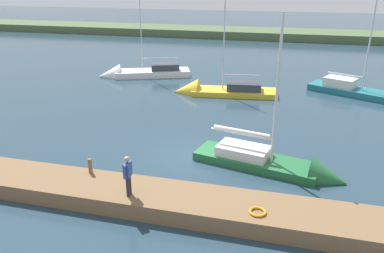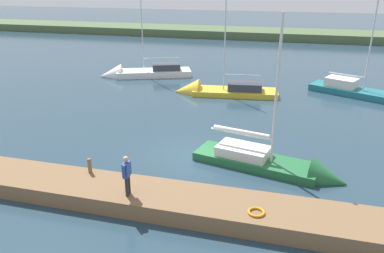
% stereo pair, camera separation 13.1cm
% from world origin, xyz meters
% --- Properties ---
extents(ground_plane, '(200.00, 200.00, 0.00)m').
position_xyz_m(ground_plane, '(0.00, 0.00, 0.00)').
color(ground_plane, '#263D4C').
extents(far_shoreline, '(180.00, 8.00, 2.40)m').
position_xyz_m(far_shoreline, '(0.00, -46.14, 0.00)').
color(far_shoreline, '#4C603D').
rests_on(far_shoreline, ground_plane).
extents(dock_pier, '(23.92, 2.40, 0.71)m').
position_xyz_m(dock_pier, '(0.00, 4.96, 0.36)').
color(dock_pier, brown).
rests_on(dock_pier, ground_plane).
extents(mooring_post_far, '(0.17, 0.17, 0.68)m').
position_xyz_m(mooring_post_far, '(3.59, 4.12, 1.05)').
color(mooring_post_far, brown).
rests_on(mooring_post_far, dock_pier).
extents(life_ring_buoy, '(0.66, 0.66, 0.10)m').
position_xyz_m(life_ring_buoy, '(-4.08, 5.44, 0.76)').
color(life_ring_buoy, orange).
rests_on(life_ring_buoy, dock_pier).
extents(sailboat_mid_channel, '(8.70, 3.30, 8.66)m').
position_xyz_m(sailboat_mid_channel, '(1.13, -12.15, 0.16)').
color(sailboat_mid_channel, gold).
rests_on(sailboat_mid_channel, ground_plane).
extents(sailboat_outer_mooring, '(7.84, 3.53, 8.51)m').
position_xyz_m(sailboat_outer_mooring, '(-4.70, 0.34, 0.19)').
color(sailboat_outer_mooring, '#236638').
rests_on(sailboat_outer_mooring, ground_plane).
extents(sailboat_far_left, '(8.97, 5.34, 9.46)m').
position_xyz_m(sailboat_far_left, '(9.57, -16.19, 0.21)').
color(sailboat_far_left, white).
rests_on(sailboat_far_left, ground_plane).
extents(sailboat_behind_pier, '(8.52, 5.58, 9.94)m').
position_xyz_m(sailboat_behind_pier, '(-11.04, -14.26, 0.18)').
color(sailboat_behind_pier, '#1E6B75').
rests_on(sailboat_behind_pier, ground_plane).
extents(person_on_dock, '(0.24, 0.66, 1.73)m').
position_xyz_m(person_on_dock, '(1.12, 5.46, 1.72)').
color(person_on_dock, '#28282D').
rests_on(person_on_dock, dock_pier).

